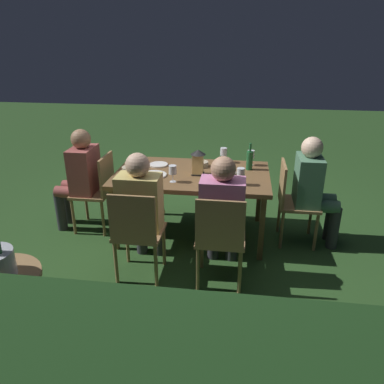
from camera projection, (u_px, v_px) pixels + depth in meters
ground_plane at (192, 233)px, 4.20m from camera, size 16.00×16.00×0.00m
dining_table at (192, 178)px, 3.94m from camera, size 1.61×0.98×0.72m
chair_side_right_b at (137, 231)px, 3.25m from camera, size 0.42×0.40×0.87m
person_in_mustard at (142, 206)px, 3.37m from camera, size 0.38×0.47×1.15m
chair_side_right_a at (220, 237)px, 3.16m from camera, size 0.42×0.40×0.87m
person_in_pink at (222, 210)px, 3.27m from camera, size 0.38×0.47×1.15m
chair_head_far at (98, 189)px, 4.14m from camera, size 0.40×0.42×0.87m
person_in_rust at (80, 175)px, 4.10m from camera, size 0.48×0.38×1.15m
chair_head_near at (292, 199)px, 3.88m from camera, size 0.40×0.42×0.87m
person_in_green at (314, 186)px, 3.79m from camera, size 0.48×0.38×1.15m
lantern_centerpiece at (198, 161)px, 3.82m from camera, size 0.15×0.15×0.27m
green_bottle_on_table at (250, 160)px, 3.98m from camera, size 0.07×0.07×0.29m
wine_glass_a at (131, 174)px, 3.56m from camera, size 0.08×0.08×0.17m
wine_glass_b at (251, 155)px, 4.11m from camera, size 0.08×0.08×0.17m
wine_glass_c at (173, 171)px, 3.63m from camera, size 0.08×0.08×0.17m
wine_glass_d at (224, 152)px, 4.20m from camera, size 0.08×0.08×0.17m
wine_glass_e at (241, 173)px, 3.56m from camera, size 0.08×0.08×0.17m
plate_a at (226, 172)px, 3.91m from camera, size 0.21×0.21×0.01m
plate_b at (159, 165)px, 4.15m from camera, size 0.21×0.21×0.01m
plate_c at (154, 175)px, 3.84m from camera, size 0.26×0.26×0.01m
bowl_olives at (208, 180)px, 3.64m from camera, size 0.12×0.12×0.05m
bowl_bread at (129, 169)px, 3.93m from camera, size 0.15×0.15×0.06m
bowl_salad at (201, 164)px, 4.10m from camera, size 0.15×0.15×0.06m
side_table at (3, 307)px, 2.38m from camera, size 0.54×0.54×0.69m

